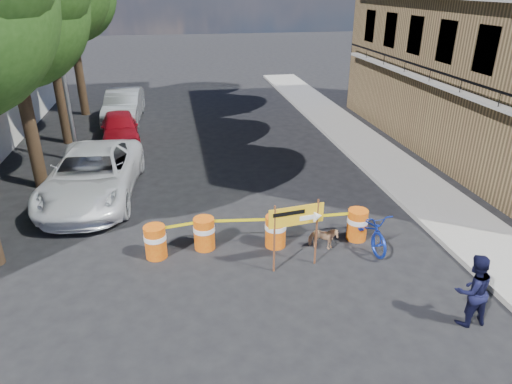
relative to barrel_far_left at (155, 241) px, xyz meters
name	(u,v)px	position (x,y,z in m)	size (l,w,h in m)	color
ground	(269,280)	(2.72, -1.58, -0.47)	(120.00, 120.00, 0.00)	black
sidewalk_east	(395,170)	(8.92, 4.42, -0.40)	(2.40, 40.00, 0.15)	gray
tree_mid_a	(6,5)	(-4.02, 5.43, 5.53)	(5.25, 5.00, 8.68)	#332316
streetlamp	(61,49)	(-3.22, 7.92, 3.90)	(1.25, 0.18, 8.00)	gray
barrel_far_left	(155,241)	(0.00, 0.00, 0.00)	(0.58, 0.58, 0.90)	#DD480D
barrel_mid_left	(204,233)	(1.29, 0.21, 0.00)	(0.58, 0.58, 0.90)	#DD480D
barrel_mid_right	(275,231)	(3.21, -0.02, 0.00)	(0.58, 0.58, 0.90)	#DD480D
barrel_far_right	(357,224)	(5.53, -0.07, 0.00)	(0.58, 0.58, 0.90)	#DD480D
detour_sign	(303,220)	(3.64, -1.12, 0.87)	(1.42, 0.31, 1.83)	#592D19
pedestrian	(473,290)	(6.52, -3.80, 0.35)	(0.80, 0.62, 1.65)	black
bicycle	(369,209)	(5.69, -0.38, 0.59)	(0.74, 1.12, 2.13)	#1632B6
dog	(323,238)	(4.43, -0.42, -0.14)	(0.36, 0.79, 0.67)	tan
suv_white	(92,175)	(-2.08, 4.12, 0.35)	(2.73, 5.93, 1.65)	white
sedan_red	(120,127)	(-1.74, 10.16, 0.20)	(1.59, 3.95, 1.34)	#A90E1B
sedan_silver	(124,106)	(-1.82, 13.75, 0.32)	(1.68, 4.83, 1.59)	#ACB0B3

